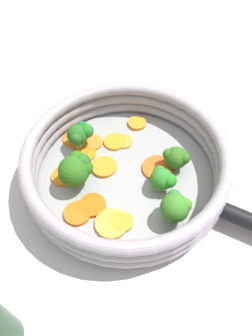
{
  "coord_description": "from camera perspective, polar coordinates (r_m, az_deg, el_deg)",
  "views": [
    {
      "loc": [
        0.2,
        -0.2,
        0.41
      ],
      "look_at": [
        0.0,
        0.0,
        0.03
      ],
      "focal_mm": 35.0,
      "sensor_mm": 36.0,
      "label": 1
    }
  ],
  "objects": [
    {
      "name": "ground_plane",
      "position": [
        0.5,
        0.0,
        -1.93
      ],
      "size": [
        4.0,
        4.0,
        0.0
      ],
      "primitive_type": "plane",
      "color": "#BAB6BC"
    },
    {
      "name": "skillet",
      "position": [
        0.49,
        0.0,
        -1.5
      ],
      "size": [
        0.27,
        0.27,
        0.01
      ],
      "primitive_type": "cylinder",
      "color": "#939699",
      "rests_on": "ground_plane"
    },
    {
      "name": "skillet_rim_wall",
      "position": [
        0.46,
        0.0,
        0.95
      ],
      "size": [
        0.29,
        0.29,
        0.06
      ],
      "color": "#9A95A0",
      "rests_on": "skillet"
    },
    {
      "name": "skillet_rivet_left",
      "position": [
        0.45,
        13.13,
        -9.26
      ],
      "size": [
        0.01,
        0.01,
        0.01
      ],
      "primitive_type": "sphere",
      "color": "#979498",
      "rests_on": "skillet"
    },
    {
      "name": "skillet_rivet_right",
      "position": [
        0.48,
        15.24,
        -4.08
      ],
      "size": [
        0.01,
        0.01,
        0.01
      ],
      "primitive_type": "sphere",
      "color": "#96979A",
      "rests_on": "skillet"
    },
    {
      "name": "carrot_slice_0",
      "position": [
        0.55,
        1.94,
        7.8
      ],
      "size": [
        0.04,
        0.04,
        0.01
      ],
      "primitive_type": "cylinder",
      "rotation": [
        0.0,
        0.0,
        5.8
      ],
      "color": "orange",
      "rests_on": "skillet"
    },
    {
      "name": "carrot_slice_1",
      "position": [
        0.49,
        -11.0,
        -1.47
      ],
      "size": [
        0.05,
        0.05,
        0.0
      ],
      "primitive_type": "cylinder",
      "rotation": [
        0.0,
        0.0,
        2.15
      ],
      "color": "orange",
      "rests_on": "skillet"
    },
    {
      "name": "carrot_slice_2",
      "position": [
        0.52,
        -5.7,
        4.46
      ],
      "size": [
        0.04,
        0.04,
        0.0
      ],
      "primitive_type": "cylinder",
      "rotation": [
        0.0,
        0.0,
        2.38
      ],
      "color": "orange",
      "rests_on": "skillet"
    },
    {
      "name": "carrot_slice_3",
      "position": [
        0.45,
        -8.49,
        -7.79
      ],
      "size": [
        0.04,
        0.04,
        0.01
      ],
      "primitive_type": "cylinder",
      "rotation": [
        0.0,
        0.0,
        3.08
      ],
      "color": "orange",
      "rests_on": "skillet"
    },
    {
      "name": "carrot_slice_4",
      "position": [
        0.44,
        -2.5,
        -9.62
      ],
      "size": [
        0.06,
        0.06,
        0.01
      ],
      "primitive_type": "cylinder",
      "rotation": [
        0.0,
        0.0,
        3.53
      ],
      "color": "#F99D3B",
      "rests_on": "skillet"
    },
    {
      "name": "carrot_slice_5",
      "position": [
        0.44,
        -0.69,
        -9.4
      ],
      "size": [
        0.04,
        0.04,
        0.01
      ],
      "primitive_type": "cylinder",
      "rotation": [
        0.0,
        0.0,
        5.51
      ],
      "color": "orange",
      "rests_on": "skillet"
    },
    {
      "name": "carrot_slice_6",
      "position": [
        0.49,
        5.54,
        -0.01
      ],
      "size": [
        0.06,
        0.06,
        0.0
      ],
      "primitive_type": "cylinder",
      "rotation": [
        0.0,
        0.0,
        1.08
      ],
      "color": "orange",
      "rests_on": "skillet"
    },
    {
      "name": "carrot_slice_7",
      "position": [
        0.53,
        -8.88,
        5.09
      ],
      "size": [
        0.05,
        0.05,
        0.0
      ],
      "primitive_type": "cylinder",
      "rotation": [
        0.0,
        0.0,
        0.38
      ],
      "color": "orange",
      "rests_on": "skillet"
    },
    {
      "name": "carrot_slice_8",
      "position": [
        0.52,
        -1.99,
        4.59
      ],
      "size": [
        0.05,
        0.05,
        0.0
      ],
      "primitive_type": "cylinder",
      "rotation": [
        0.0,
        0.0,
        5.65
      ],
      "color": "orange",
      "rests_on": "skillet"
    },
    {
      "name": "carrot_slice_9",
      "position": [
        0.49,
        -3.82,
        0.22
      ],
      "size": [
        0.04,
        0.04,
        0.01
      ],
      "primitive_type": "cylinder",
      "rotation": [
        0.0,
        0.0,
        6.17
      ],
      "color": "orange",
      "rests_on": "skillet"
    },
    {
      "name": "carrot_slice_10",
      "position": [
        0.51,
        -7.1,
        2.56
      ],
      "size": [
        0.05,
        0.05,
        0.0
      ],
      "primitive_type": "cylinder",
      "rotation": [
        0.0,
        0.0,
        5.27
      ],
      "color": "orange",
      "rests_on": "skillet"
    },
    {
      "name": "carrot_slice_11",
      "position": [
        0.52,
        -0.37,
        4.65
      ],
      "size": [
        0.04,
        0.04,
        0.0
      ],
      "primitive_type": "cylinder",
      "rotation": [
        0.0,
        0.0,
        1.94
      ],
      "color": "orange",
      "rests_on": "skillet"
    },
    {
      "name": "carrot_slice_12",
      "position": [
        0.46,
        -5.85,
        -6.44
      ],
      "size": [
        0.05,
        0.05,
        0.01
      ],
      "primitive_type": "cylinder",
      "rotation": [
        0.0,
        0.0,
        1.07
      ],
      "color": "#DB5E0F",
      "rests_on": "skillet"
    },
    {
      "name": "broccoli_floret_0",
      "position": [
        0.48,
        8.74,
        1.78
      ],
      "size": [
        0.04,
        0.03,
        0.04
      ],
      "color": "#8EA86C",
      "rests_on": "skillet"
    },
    {
      "name": "broccoli_floret_1",
      "position": [
        0.45,
        -8.67,
        -0.14
      ],
      "size": [
        0.04,
        0.05,
        0.05
      ],
      "color": "#6E9459",
      "rests_on": "skillet"
    },
    {
      "name": "broccoli_floret_2",
      "position": [
        0.46,
        6.38,
        -1.9
      ],
      "size": [
        0.04,
        0.03,
        0.04
      ],
      "color": "#669348",
      "rests_on": "skillet"
    },
    {
      "name": "broccoli_floret_3",
      "position": [
        0.5,
        -8.17,
        5.77
      ],
      "size": [
        0.03,
        0.04,
        0.04
      ],
      "color": "#8AAB6A",
      "rests_on": "skillet"
    },
    {
      "name": "broccoli_floret_4",
      "position": [
        0.43,
        8.63,
        -6.68
      ],
      "size": [
        0.04,
        0.04,
        0.05
      ],
      "color": "#7B9958",
      "rests_on": "skillet"
    }
  ]
}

